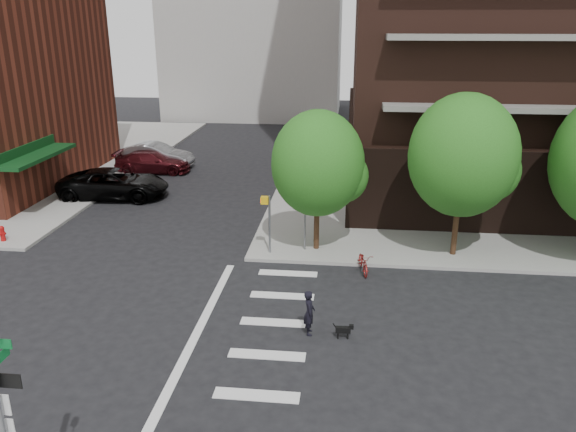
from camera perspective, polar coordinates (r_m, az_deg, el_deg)
ground at (r=18.54m, az=-11.62°, el=-13.13°), size 120.00×120.00×0.00m
sidewalk_ne at (r=42.37m, az=27.16°, el=3.78°), size 39.00×33.00×0.15m
crosswalk at (r=18.03m, az=-4.72°, el=-13.75°), size 3.85×13.00×0.01m
tree_a at (r=24.07m, az=3.03°, el=5.34°), size 4.00×4.00×5.90m
tree_b at (r=24.38m, az=17.35°, el=5.88°), size 4.50×4.50×6.65m
pedestrian_signal at (r=24.28m, az=-1.11°, el=0.10°), size 2.18×0.67×2.60m
fire_hydrant at (r=29.10m, az=-27.04°, el=-1.52°), size 0.24×0.24×0.73m
parked_car_black at (r=34.18m, az=-17.25°, el=3.15°), size 3.32×6.39×1.72m
parked_car_maroon at (r=39.45m, az=-13.57°, el=5.36°), size 2.30×5.17×1.47m
parked_car_silver at (r=40.72m, az=-13.32°, el=5.99°), size 2.31×5.40×1.73m
scooter at (r=23.31m, az=7.67°, el=-4.66°), size 0.86×1.75×0.88m
dog_walker at (r=18.63m, az=2.18°, el=-9.77°), size 0.61×0.44×1.55m
dog at (r=18.68m, az=5.71°, el=-11.42°), size 0.59×0.18×0.50m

